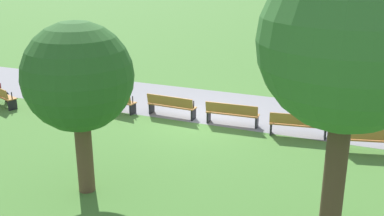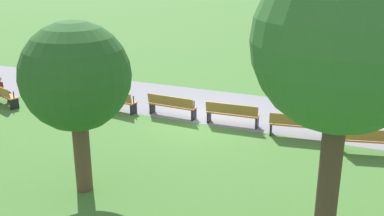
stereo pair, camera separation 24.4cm
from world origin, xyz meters
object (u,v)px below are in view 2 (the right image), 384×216
at_px(bench_2, 58,96).
at_px(bench_5, 232,113).
at_px(bench_3, 114,99).
at_px(bench_6, 298,125).
at_px(bench_1, 1,94).
at_px(bench_4, 172,105).
at_px(tree_2, 76,78).
at_px(tree_1, 343,45).
at_px(bench_7, 373,140).
at_px(person_seated, 2,89).

bearing_deg(bench_2, bench_5, 19.60).
distance_m(bench_3, bench_6, 7.46).
xyz_separation_m(bench_1, bench_3, (4.84, 1.20, 0.00)).
distance_m(bench_1, bench_4, 7.46).
bearing_deg(tree_2, bench_6, 52.55).
xyz_separation_m(bench_5, tree_1, (4.22, -6.80, 4.03)).
bearing_deg(bench_7, bench_3, 163.19).
xyz_separation_m(bench_2, bench_6, (9.91, 0.48, 0.00)).
height_order(bench_1, tree_2, tree_2).
bearing_deg(bench_1, bench_7, 22.42).
height_order(bench_2, bench_4, same).
relative_size(bench_1, tree_1, 0.32).
height_order(bench_5, tree_1, tree_1).
xyz_separation_m(bench_1, tree_1, (14.03, -5.36, 4.03)).
height_order(bench_1, bench_7, same).
height_order(bench_4, bench_6, same).
height_order(bench_1, bench_6, same).
xyz_separation_m(bench_6, tree_1, (1.73, -6.56, 4.03)).
bearing_deg(bench_1, tree_1, -1.28).
distance_m(bench_1, bench_5, 9.92).
distance_m(bench_6, person_seated, 12.49).
distance_m(bench_2, bench_6, 9.92).
bearing_deg(bench_6, bench_1, 177.17).
relative_size(person_seated, tree_1, 0.19).
xyz_separation_m(bench_6, bench_7, (2.45, -0.48, 0.00)).
bearing_deg(bench_3, bench_1, -157.64).
bearing_deg(person_seated, bench_4, 29.02).
bearing_deg(bench_6, bench_4, 168.80).
bearing_deg(bench_4, bench_2, -168.83).
bearing_deg(bench_4, tree_1, -42.59).
bearing_deg(tree_2, tree_1, -4.93).
bearing_deg(bench_1, bench_5, 27.99).
xyz_separation_m(bench_3, person_seated, (-4.99, -0.99, 0.16)).
bearing_deg(bench_1, bench_6, 25.20).
bearing_deg(bench_1, bench_2, 36.36).
xyz_separation_m(bench_5, bench_6, (2.48, -0.24, 0.00)).
bearing_deg(bench_7, tree_2, -155.92).
relative_size(bench_4, bench_6, 0.99).
relative_size(bench_3, bench_4, 1.01).
xyz_separation_m(bench_7, tree_1, (-0.71, -6.08, 4.03)).
height_order(bench_5, tree_2, tree_2).
bearing_deg(tree_1, bench_7, 83.30).
bearing_deg(bench_4, person_seated, -167.81).
relative_size(bench_1, bench_3, 1.00).
bearing_deg(tree_2, person_seated, 147.36).
height_order(bench_2, bench_3, same).
bearing_deg(tree_2, bench_7, 38.10).
height_order(bench_3, bench_4, same).
height_order(bench_4, tree_2, tree_2).
xyz_separation_m(person_seated, tree_1, (14.18, -5.57, 3.88)).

